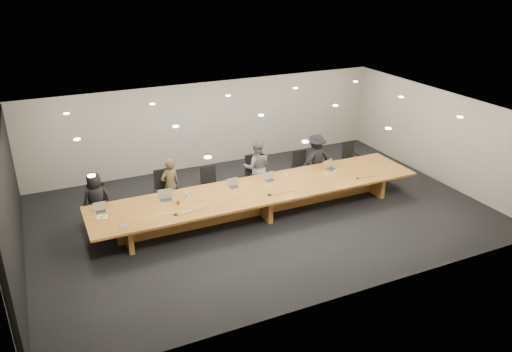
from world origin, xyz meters
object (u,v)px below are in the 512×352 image
(person_c, at_px, (257,167))
(av_box, at_px, (124,225))
(chair_mid_left, at_px, (210,185))
(person_a, at_px, (96,200))
(amber_mug, at_px, (178,203))
(person_b, at_px, (170,185))
(chair_far_right, at_px, (352,158))
(mic_center, at_px, (270,194))
(chair_left, at_px, (166,191))
(mic_left, at_px, (176,214))
(laptop_a, at_px, (100,208))
(water_bottle, at_px, (186,196))
(chair_right, at_px, (302,167))
(paper_cup_far, at_px, (335,171))
(person_d, at_px, (316,159))
(paper_cup_near, at_px, (287,175))
(laptop_c, at_px, (234,183))
(laptop_d, at_px, (270,177))
(laptop_b, at_px, (166,196))
(conference_table, at_px, (261,196))
(chair_mid_right, at_px, (256,174))
(mic_right, at_px, (358,178))
(chair_far_left, at_px, (98,204))
(laptop_e, at_px, (332,165))

(person_c, distance_m, av_box, 4.53)
(chair_mid_left, distance_m, person_a, 3.09)
(chair_mid_left, height_order, amber_mug, chair_mid_left)
(person_a, xyz_separation_m, person_c, (4.53, 0.04, 0.10))
(person_b, xyz_separation_m, amber_mug, (-0.13, -1.19, 0.04))
(chair_far_right, distance_m, mic_center, 4.22)
(chair_left, bearing_deg, mic_left, -98.58)
(laptop_a, distance_m, av_box, 0.99)
(person_b, relative_size, water_bottle, 7.17)
(chair_right, bearing_deg, laptop_a, -166.82)
(amber_mug, bearing_deg, chair_right, 17.00)
(person_c, relative_size, paper_cup_far, 20.65)
(person_d, relative_size, paper_cup_near, 19.95)
(laptop_a, distance_m, laptop_c, 3.46)
(person_c, bearing_deg, paper_cup_near, 142.67)
(laptop_d, xyz_separation_m, mic_center, (-0.41, -0.78, -0.11))
(person_d, xyz_separation_m, laptop_b, (-4.87, -0.82, 0.10))
(person_b, height_order, mic_center, person_b)
(conference_table, distance_m, laptop_a, 4.11)
(paper_cup_far, bearing_deg, laptop_a, 177.55)
(chair_mid_right, relative_size, av_box, 5.99)
(chair_left, relative_size, laptop_d, 3.81)
(laptop_c, height_order, mic_right, laptop_c)
(chair_far_left, height_order, chair_left, chair_left)
(person_c, relative_size, laptop_b, 4.64)
(paper_cup_near, relative_size, mic_left, 0.63)
(chair_far_left, relative_size, person_b, 0.69)
(person_b, distance_m, mic_left, 1.75)
(water_bottle, bearing_deg, chair_mid_right, 24.83)
(amber_mug, bearing_deg, paper_cup_far, 1.03)
(chair_far_right, xyz_separation_m, laptop_e, (-1.43, -1.00, 0.36))
(person_b, height_order, laptop_b, person_b)
(chair_right, height_order, mic_center, chair_right)
(chair_far_left, xyz_separation_m, chair_mid_right, (4.51, -0.02, 0.05))
(laptop_b, xyz_separation_m, av_box, (-1.24, -0.87, -0.13))
(conference_table, distance_m, laptop_b, 2.52)
(chair_far_right, xyz_separation_m, person_a, (-7.93, -0.13, 0.20))
(chair_left, distance_m, paper_cup_near, 3.36)
(person_d, xyz_separation_m, laptop_d, (-1.94, -0.82, 0.08))
(chair_far_right, bearing_deg, chair_mid_left, 175.84)
(chair_far_left, xyz_separation_m, paper_cup_far, (6.45, -1.25, 0.26))
(person_a, bearing_deg, chair_far_left, -113.82)
(mic_left, bearing_deg, chair_far_left, 129.99)
(chair_mid_right, distance_m, amber_mug, 3.04)
(person_d, distance_m, laptop_b, 4.94)
(mic_left, bearing_deg, paper_cup_far, 7.05)
(laptop_a, distance_m, mic_center, 4.20)
(chair_right, xyz_separation_m, person_a, (-6.09, -0.13, 0.21))
(person_a, relative_size, laptop_a, 4.89)
(laptop_e, relative_size, mic_center, 2.62)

